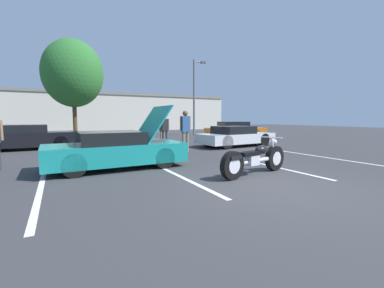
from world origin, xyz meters
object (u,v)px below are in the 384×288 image
show_car_hood_open (117,150)px  spectator_by_show_car (185,127)px  parked_car_right_row (235,130)px  parked_car_left_row (28,137)px  spectator_far_lot (163,127)px  light_pole (195,94)px  spectator_near_motorcycle (165,127)px  parked_car_mid_row (235,136)px  tree_background (73,74)px  motorcycle (255,159)px

show_car_hood_open → spectator_by_show_car: bearing=32.9°
show_car_hood_open → parked_car_right_row: size_ratio=0.89×
parked_car_left_row → spectator_far_lot: 6.72m
light_pole → parked_car_left_row: light_pole is taller
light_pole → parked_car_right_row: light_pole is taller
spectator_near_motorcycle → spectator_far_lot: 0.92m
parked_car_right_row → parked_car_mid_row: size_ratio=1.06×
show_car_hood_open → parked_car_left_row: (-2.87, 6.70, 0.02)m
spectator_by_show_car → spectator_far_lot: size_ratio=1.12×
parked_car_left_row → spectator_far_lot: size_ratio=2.64×
parked_car_left_row → spectator_near_motorcycle: 6.66m
parked_car_mid_row → parked_car_left_row: bearing=155.3°
tree_background → parked_car_mid_row: 14.20m
motorcycle → spectator_near_motorcycle: size_ratio=1.49×
tree_background → spectator_far_lot: 10.30m
spectator_by_show_car → spectator_near_motorcycle: bearing=88.5°
light_pole → spectator_far_lot: bearing=-131.1°
motorcycle → parked_car_right_row: size_ratio=0.55×
tree_background → motorcycle: size_ratio=3.02×
show_car_hood_open → motorcycle: bearing=-42.6°
parked_car_right_row → parked_car_mid_row: 5.36m
show_car_hood_open → parked_car_right_row: 12.56m
parked_car_mid_row → light_pole: bearing=70.2°
light_pole → spectator_by_show_car: bearing=-120.4°
show_car_hood_open → parked_car_left_row: size_ratio=0.94×
parked_car_left_row → parked_car_right_row: parked_car_right_row is taller
spectator_far_lot → motorcycle: bearing=-94.7°
tree_background → parked_car_mid_row: size_ratio=1.75×
light_pole → spectator_far_lot: light_pole is taller
light_pole → tree_background: tree_background is taller
tree_background → show_car_hood_open: size_ratio=1.86×
parked_car_left_row → show_car_hood_open: bearing=-68.7°
parked_car_left_row → spectator_by_show_car: spectator_by_show_car is taller
parked_car_mid_row → spectator_near_motorcycle: (-3.30, 1.95, 0.47)m
parked_car_right_row → show_car_hood_open: bearing=-132.7°
parked_car_right_row → parked_car_mid_row: (-3.21, -4.30, -0.06)m
light_pole → parked_car_right_row: 5.82m
parked_car_mid_row → spectator_far_lot: bearing=132.5°
motorcycle → parked_car_left_row: 11.14m
show_car_hood_open → parked_car_left_row: 7.29m
motorcycle → spectator_far_lot: (0.71, 8.72, 0.56)m
parked_car_mid_row → spectator_near_motorcycle: spectator_near_motorcycle is taller
spectator_near_motorcycle → spectator_far_lot: (0.22, 0.90, -0.03)m
parked_car_mid_row → parked_car_right_row: bearing=48.5°
motorcycle → parked_car_left_row: bearing=111.1°
light_pole → spectator_near_motorcycle: light_pole is taller
light_pole → motorcycle: light_pole is taller
spectator_by_show_car → spectator_far_lot: spectator_by_show_car is taller
parked_car_right_row → spectator_near_motorcycle: (-6.51, -2.35, 0.42)m
spectator_near_motorcycle → motorcycle: bearing=-93.6°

